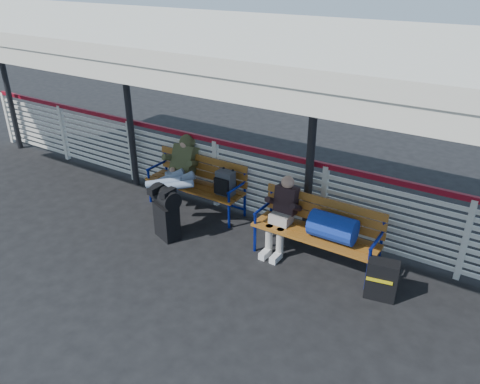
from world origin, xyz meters
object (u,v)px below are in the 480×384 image
Objects in this scene: luggage_stack at (166,211)px; bench_left at (204,180)px; bench_right at (326,227)px; companion_person at (282,214)px; traveler_man at (176,176)px; suitcase_side at (382,280)px.

luggage_stack is 1.04m from bench_left.
bench_left reaches higher than luggage_stack.
bench_right is 0.69m from companion_person.
bench_left is at bearing 112.28° from luggage_stack.
traveler_man is 2.97× the size of suitcase_side.
bench_left and bench_right have the same top height.
suitcase_side is (3.25, 0.34, -0.19)m from luggage_stack.
bench_left is 3.37× the size of suitcase_side.
companion_person reaches higher than luggage_stack.
luggage_stack is 1.59× the size of suitcase_side.
traveler_man is at bearing -128.91° from bench_left.
bench_left is 1.74m from companion_person.
companion_person is 1.66m from suitcase_side.
traveler_man reaches higher than companion_person.
traveler_man reaches higher than luggage_stack.
companion_person is at bearing -13.03° from bench_left.
luggage_stack is 0.53× the size of traveler_man.
luggage_stack reaches higher than suitcase_side.
companion_person is (1.70, -0.39, 0.02)m from bench_left.
bench_right is at bearing -9.33° from bench_left.
traveler_man is at bearing 163.66° from suitcase_side.
traveler_man is (-0.35, 0.66, 0.25)m from luggage_stack.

